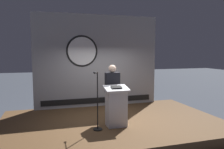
# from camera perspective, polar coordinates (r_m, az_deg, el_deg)

# --- Properties ---
(ground_plane) EXTENTS (40.00, 40.00, 0.00)m
(ground_plane) POSITION_cam_1_polar(r_m,az_deg,el_deg) (6.64, 0.10, -14.39)
(ground_plane) COLOR #383D47
(stage_platform) EXTENTS (6.40, 4.00, 0.30)m
(stage_platform) POSITION_cam_1_polar(r_m,az_deg,el_deg) (6.58, 0.10, -13.16)
(stage_platform) COLOR brown
(stage_platform) RESTS_ON ground
(banner_display) EXTENTS (4.56, 0.12, 3.34)m
(banner_display) POSITION_cam_1_polar(r_m,az_deg,el_deg) (8.01, -3.78, 3.50)
(banner_display) COLOR #9E9EA3
(banner_display) RESTS_ON stage_platform
(podium) EXTENTS (0.64, 0.50, 1.10)m
(podium) POSITION_cam_1_polar(r_m,az_deg,el_deg) (5.94, 1.11, -8.33)
(podium) COLOR silver
(podium) RESTS_ON stage_platform
(speaker_person) EXTENTS (0.40, 0.26, 1.64)m
(speaker_person) POSITION_cam_1_polar(r_m,az_deg,el_deg) (6.34, 0.06, -4.70)
(speaker_person) COLOR black
(speaker_person) RESTS_ON stage_platform
(microphone_stand) EXTENTS (0.24, 0.50, 1.50)m
(microphone_stand) POSITION_cam_1_polar(r_m,az_deg,el_deg) (5.71, -3.89, -9.08)
(microphone_stand) COLOR black
(microphone_stand) RESTS_ON stage_platform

